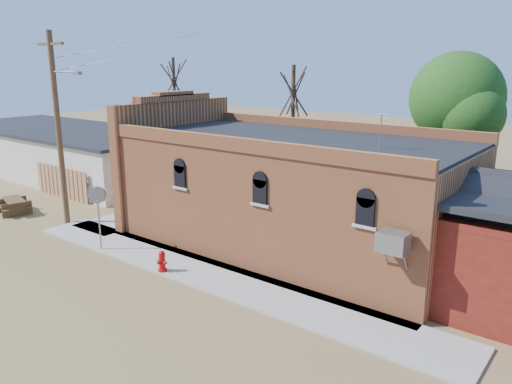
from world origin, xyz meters
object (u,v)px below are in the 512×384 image
Objects in this scene: trash_barrel at (148,206)px; picnic_table at (14,204)px; utility_pole at (59,125)px; stop_sign at (98,201)px; brick_bar at (285,190)px; fire_hydrant at (162,261)px.

picnic_table is at bearing -144.25° from trash_barrel.
trash_barrel is (1.91, 3.37, -4.29)m from utility_pole.
picnic_table is at bearing 152.44° from stop_sign.
trash_barrel is 0.37× the size of picnic_table.
trash_barrel is (-2.44, 4.57, -1.65)m from stop_sign.
brick_bar is 6.14× the size of stop_sign.
stop_sign reaches higher than picnic_table.
brick_bar reaches higher than picnic_table.
utility_pole is at bearing -156.31° from brick_bar.
fire_hydrant is at bearing -24.08° from stop_sign.
trash_barrel is at bearing 94.08° from stop_sign.
picnic_table is at bearing -169.39° from utility_pole.
fire_hydrant is 4.09m from stop_sign.
picnic_table is (-11.83, 0.50, 0.03)m from fire_hydrant.
brick_bar reaches higher than stop_sign.
trash_barrel is (-7.88, -0.93, -1.86)m from brick_bar.
utility_pole is at bearing -119.59° from trash_barrel.
fire_hydrant is (8.09, -1.20, -4.30)m from utility_pole.
fire_hydrant is at bearing 13.46° from picnic_table.
trash_barrel reaches higher than picnic_table.
brick_bar is 20.71× the size of fire_hydrant.
brick_bar is 10.96m from utility_pole.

